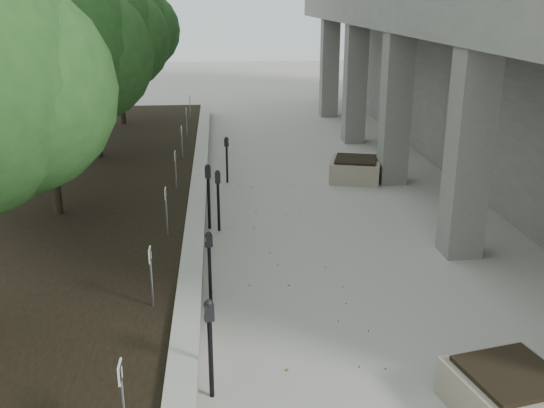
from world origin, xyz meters
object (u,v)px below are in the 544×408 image
parking_meter_2 (210,268)px  parking_meter_3 (209,197)px  crabapple_tree_4 (91,62)px  planter_front (510,393)px  parking_meter_5 (227,160)px  planter_back (355,169)px  parking_meter_4 (218,201)px  parking_meter_1 (210,349)px  crabapple_tree_3 (44,86)px  crabapple_tree_5 (118,48)px

parking_meter_2 → parking_meter_3: parking_meter_3 is taller
crabapple_tree_4 → planter_front: (6.94, -11.90, -2.82)m
parking_meter_5 → planter_back: parking_meter_5 is taller
crabapple_tree_4 → parking_meter_4: size_ratio=3.96×
parking_meter_2 → parking_meter_4: (0.16, 3.35, 0.05)m
parking_meter_1 → parking_meter_4: 5.91m
planter_front → parking_meter_3: bearing=118.8°
crabapple_tree_4 → parking_meter_2: bearing=-69.2°
crabapple_tree_3 → parking_meter_3: crabapple_tree_3 is taller
parking_meter_3 → planter_front: 7.68m
crabapple_tree_4 → planter_front: 14.06m
crabapple_tree_3 → parking_meter_3: (3.25, -0.18, -2.39)m
crabapple_tree_3 → parking_meter_1: size_ratio=3.95×
crabapple_tree_4 → parking_meter_4: crabapple_tree_4 is taller
crabapple_tree_3 → planter_front: crabapple_tree_3 is taller
crabapple_tree_4 → parking_meter_1: 11.97m
crabapple_tree_3 → planter_back: (7.26, 3.29, -2.81)m
parking_meter_4 → planter_front: bearing=-61.8°
crabapple_tree_3 → parking_meter_2: (3.30, -3.69, -2.48)m
parking_meter_1 → crabapple_tree_5: bearing=89.7°
parking_meter_1 → parking_meter_5: 9.59m
parking_meter_2 → crabapple_tree_3: bearing=113.2°
parking_meter_2 → parking_meter_5: (0.41, 7.02, 0.00)m
parking_meter_1 → crabapple_tree_3: bearing=106.2°
crabapple_tree_3 → parking_meter_3: bearing=-3.2°
parking_meter_3 → parking_meter_5: bearing=83.8°
parking_meter_1 → parking_meter_2: parking_meter_1 is taller
parking_meter_4 → planter_front: size_ratio=1.08×
parking_meter_3 → planter_back: 5.32m
crabapple_tree_3 → crabapple_tree_4: 5.00m
crabapple_tree_5 → planter_back: crabapple_tree_5 is taller
crabapple_tree_3 → parking_meter_5: bearing=42.0°
parking_meter_3 → parking_meter_4: (0.21, -0.16, -0.05)m
crabapple_tree_4 → crabapple_tree_5: same height
parking_meter_4 → parking_meter_5: bearing=86.4°
crabapple_tree_5 → parking_meter_3: size_ratio=3.71×
parking_meter_2 → planter_back: 8.03m
parking_meter_5 → planter_back: (3.56, -0.04, -0.33)m
crabapple_tree_3 → crabapple_tree_4: same height
parking_meter_2 → planter_back: size_ratio=0.96×
parking_meter_5 → planter_front: (3.23, -10.24, -0.35)m
crabapple_tree_4 → planter_front: bearing=-59.8°
planter_front → planter_back: 10.20m
crabapple_tree_5 → parking_meter_2: size_ratio=4.27×
parking_meter_4 → parking_meter_3: bearing=143.6°
crabapple_tree_3 → crabapple_tree_5: 10.00m
parking_meter_2 → parking_meter_4: bearing=68.6°
parking_meter_2 → planter_front: parking_meter_2 is taller
parking_meter_1 → parking_meter_2: (-0.03, 2.56, -0.05)m
crabapple_tree_3 → crabapple_tree_5: (0.00, 10.00, 0.00)m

